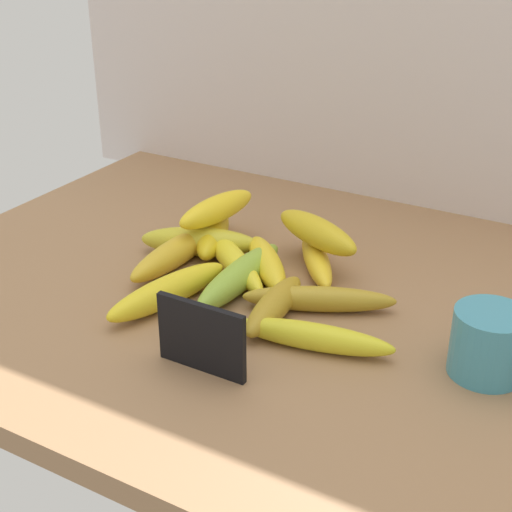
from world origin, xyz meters
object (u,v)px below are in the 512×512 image
Objects in this scene: coffee_mug at (491,344)px; banana_12 at (217,209)px; chalkboard_sign at (202,340)px; banana_10 at (178,251)px; banana_0 at (319,299)px; banana_9 at (272,305)px; banana_2 at (232,259)px; banana_11 at (317,232)px; banana_5 at (199,242)px; banana_7 at (213,233)px; banana_4 at (316,260)px; banana_3 at (267,263)px; banana_6 at (240,276)px; banana_8 at (168,291)px; banana_1 at (314,337)px.

banana_12 is at bearing 163.86° from coffee_mug.
chalkboard_sign is 0.56× the size of banana_10.
banana_9 is (-4.37, -4.47, 0.16)cm from banana_0.
banana_0 is 15.85cm from banana_2.
coffee_mug reaches higher than banana_11.
banana_5 and banana_7 have the same top height.
banana_4 is at bearing 23.51° from banana_10.
banana_10 is at bearing -166.65° from banana_3.
banana_12 is (-9.53, 9.49, 4.17)cm from banana_6.
chalkboard_sign is 13.82cm from banana_9.
banana_6 is at bearing 149.13° from banana_9.
banana_9 is 19.87cm from banana_10.
banana_8 is at bearing -100.26° from banana_2.
banana_11 is at bearing 153.22° from coffee_mug.
banana_6 is at bearing -48.27° from banana_2.
banana_5 is 1.11× the size of banana_11.
chalkboard_sign is at bearing -49.10° from banana_10.
banana_12 is (-16.77, 13.82, 4.36)cm from banana_9.
banana_0 is 1.26× the size of banana_11.
banana_5 is at bearing 149.76° from banana_9.
banana_0 is 1.22× the size of banana_3.
chalkboard_sign is 0.54× the size of banana_6.
banana_0 is 23.55cm from banana_12.
banana_5 is 1.15× the size of banana_12.
banana_4 is 1.01× the size of banana_7.
banana_3 is 7.16cm from banana_4.
banana_1 is 1.19× the size of banana_3.
banana_5 is 0.90× the size of banana_8.
banana_7 is 18.07cm from banana_8.
banana_7 is 1.08× the size of banana_9.
banana_5 is 14.73cm from banana_8.
banana_9 is at bearing -38.21° from banana_7.
banana_2 is at bearing 14.71° from banana_10.
chalkboard_sign is 0.64× the size of banana_5.
banana_4 is 0.85× the size of banana_8.
chalkboard_sign reaches higher than banana_4.
banana_2 is 1.20× the size of banana_5.
banana_9 reaches higher than banana_4.
banana_1 is 0.99× the size of banana_8.
banana_7 is (-43.95, 12.48, -1.74)cm from coffee_mug.
banana_12 reaches higher than banana_0.
coffee_mug is 45.01cm from banana_5.
banana_7 reaches higher than banana_8.
banana_0 is 1.30× the size of banana_12.
banana_7 is (-6.56, 5.29, 0.37)cm from banana_2.
banana_0 is 1.19× the size of banana_4.
banana_6 is at bearing -179.28° from banana_0.
banana_1 is at bearing -33.45° from banana_2.
chalkboard_sign is 15.45cm from banana_8.
banana_5 is at bearing -166.62° from banana_4.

